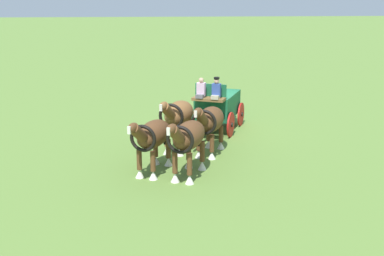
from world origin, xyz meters
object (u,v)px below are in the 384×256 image
object	(u,v)px
show_wagon	(217,106)
draft_horse_rear_near	(209,122)
draft_horse_rear_off	(178,116)
draft_horse_lead_off	(152,136)
draft_horse_lead_near	(188,138)

from	to	relation	value
show_wagon	draft_horse_rear_near	distance (m)	3.49
draft_horse_rear_off	draft_horse_lead_off	bearing A→B (deg)	-23.06
show_wagon	draft_horse_lead_near	xyz separation A→B (m)	(5.80, -1.76, 0.24)
draft_horse_rear_near	draft_horse_lead_off	size ratio (longest dim) A/B	0.96
draft_horse_rear_near	draft_horse_lead_off	xyz separation A→B (m)	(1.89, -2.22, 0.01)
draft_horse_rear_near	draft_horse_rear_off	world-z (taller)	draft_horse_rear_off
draft_horse_lead_near	draft_horse_lead_off	bearing A→B (deg)	-112.89
draft_horse_rear_off	draft_horse_lead_near	distance (m)	2.92
show_wagon	draft_horse_lead_near	distance (m)	6.06
draft_horse_rear_off	draft_horse_lead_off	distance (m)	2.62
draft_horse_rear_off	draft_horse_lead_off	world-z (taller)	draft_horse_rear_off
draft_horse_rear_near	show_wagon	bearing A→B (deg)	167.70
show_wagon	draft_horse_rear_near	xyz separation A→B (m)	(3.40, -0.74, 0.17)
draft_horse_lead_off	draft_horse_lead_near	bearing A→B (deg)	67.11
draft_horse_rear_off	draft_horse_lead_near	world-z (taller)	draft_horse_rear_off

